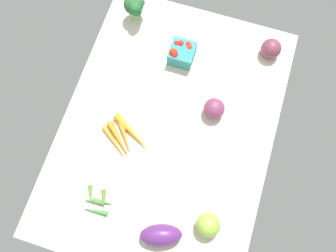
# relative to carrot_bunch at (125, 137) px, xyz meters

# --- Properties ---
(tablecloth) EXTENTS (1.04, 0.76, 0.02)m
(tablecloth) POSITION_rel_carrot_bunch_xyz_m (0.08, -0.14, -0.02)
(tablecloth) COLOR beige
(tablecloth) RESTS_ON ground
(carrot_bunch) EXTENTS (0.16, 0.20, 0.03)m
(carrot_bunch) POSITION_rel_carrot_bunch_xyz_m (0.00, 0.00, 0.00)
(carrot_bunch) COLOR orange
(carrot_bunch) RESTS_ON tablecloth
(heirloom_tomato_green) EXTENTS (0.08, 0.08, 0.08)m
(heirloom_tomato_green) POSITION_rel_carrot_bunch_xyz_m (-0.21, -0.36, 0.03)
(heirloom_tomato_green) COLOR #8EB33F
(heirloom_tomato_green) RESTS_ON tablecloth
(eggplant) EXTENTS (0.11, 0.15, 0.07)m
(eggplant) POSITION_rel_carrot_bunch_xyz_m (-0.28, -0.23, 0.02)
(eggplant) COLOR #5C276F
(eggplant) RESTS_ON tablecloth
(berry_basket) EXTENTS (0.09, 0.09, 0.08)m
(berry_basket) POSITION_rel_carrot_bunch_xyz_m (0.37, -0.10, 0.02)
(berry_basket) COLOR teal
(berry_basket) RESTS_ON tablecloth
(okra_pile) EXTENTS (0.09, 0.11, 0.02)m
(okra_pile) POSITION_rel_carrot_bunch_xyz_m (-0.25, 0.01, -0.00)
(okra_pile) COLOR #4D832C
(okra_pile) RESTS_ON tablecloth
(broccoli_head) EXTENTS (0.10, 0.08, 0.12)m
(broccoli_head) POSITION_rel_carrot_bunch_xyz_m (0.49, 0.13, 0.06)
(broccoli_head) COLOR #9ACA77
(broccoli_head) RESTS_ON tablecloth
(red_onion_near_basket) EXTENTS (0.08, 0.08, 0.08)m
(red_onion_near_basket) POSITION_rel_carrot_bunch_xyz_m (0.49, -0.42, 0.03)
(red_onion_near_basket) COLOR brown
(red_onion_near_basket) RESTS_ON tablecloth
(red_onion_center) EXTENTS (0.08, 0.08, 0.08)m
(red_onion_center) POSITION_rel_carrot_bunch_xyz_m (0.19, -0.28, 0.03)
(red_onion_center) COLOR #7E375A
(red_onion_center) RESTS_ON tablecloth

